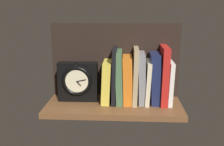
{
  "coord_description": "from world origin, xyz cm",
  "views": [
    {
      "loc": [
        5.78,
        -117.15,
        43.86
      ],
      "look_at": [
        -1.07,
        3.87,
        13.51
      ],
      "focal_mm": 44.07,
      "sensor_mm": 36.0,
      "label": 1
    }
  ],
  "objects_px": {
    "book_green_romantic": "(119,77)",
    "book_white_catcher": "(169,82)",
    "book_cream_twain": "(147,82)",
    "book_red_requiem": "(164,75)",
    "book_yellow_seinlanguage": "(107,81)",
    "book_gray_chess": "(142,78)",
    "book_tan_shortstories": "(135,76)",
    "book_orange_pandolfini": "(128,79)",
    "framed_clock": "(78,81)",
    "book_black_skeptic": "(113,75)",
    "book_navy_bierce": "(155,78)"
  },
  "relations": [
    {
      "from": "book_yellow_seinlanguage",
      "to": "book_white_catcher",
      "type": "height_order",
      "value": "book_white_catcher"
    },
    {
      "from": "book_black_skeptic",
      "to": "book_navy_bierce",
      "type": "relative_size",
      "value": 1.09
    },
    {
      "from": "book_green_romantic",
      "to": "book_orange_pandolfini",
      "type": "height_order",
      "value": "book_green_romantic"
    },
    {
      "from": "book_yellow_seinlanguage",
      "to": "book_orange_pandolfini",
      "type": "height_order",
      "value": "book_orange_pandolfini"
    },
    {
      "from": "book_orange_pandolfini",
      "to": "framed_clock",
      "type": "height_order",
      "value": "book_orange_pandolfini"
    },
    {
      "from": "book_orange_pandolfini",
      "to": "book_navy_bierce",
      "type": "xyz_separation_m",
      "value": [
        0.12,
        0.0,
        0.01
      ]
    },
    {
      "from": "book_orange_pandolfini",
      "to": "book_white_catcher",
      "type": "height_order",
      "value": "book_orange_pandolfini"
    },
    {
      "from": "book_yellow_seinlanguage",
      "to": "book_red_requiem",
      "type": "xyz_separation_m",
      "value": [
        0.26,
        0.0,
        0.03
      ]
    },
    {
      "from": "book_cream_twain",
      "to": "book_white_catcher",
      "type": "bearing_deg",
      "value": 0.0
    },
    {
      "from": "book_gray_chess",
      "to": "framed_clock",
      "type": "distance_m",
      "value": 0.29
    },
    {
      "from": "book_cream_twain",
      "to": "framed_clock",
      "type": "relative_size",
      "value": 1.0
    },
    {
      "from": "book_black_skeptic",
      "to": "book_cream_twain",
      "type": "height_order",
      "value": "book_black_skeptic"
    },
    {
      "from": "book_black_skeptic",
      "to": "book_white_catcher",
      "type": "xyz_separation_m",
      "value": [
        0.25,
        0.0,
        -0.03
      ]
    },
    {
      "from": "book_green_romantic",
      "to": "book_white_catcher",
      "type": "relative_size",
      "value": 1.23
    },
    {
      "from": "book_yellow_seinlanguage",
      "to": "book_tan_shortstories",
      "type": "height_order",
      "value": "book_tan_shortstories"
    },
    {
      "from": "book_orange_pandolfini",
      "to": "book_tan_shortstories",
      "type": "xyz_separation_m",
      "value": [
        0.03,
        0.0,
        0.02
      ]
    },
    {
      "from": "book_gray_chess",
      "to": "book_yellow_seinlanguage",
      "type": "bearing_deg",
      "value": 180.0
    },
    {
      "from": "book_gray_chess",
      "to": "book_cream_twain",
      "type": "height_order",
      "value": "book_gray_chess"
    },
    {
      "from": "book_green_romantic",
      "to": "book_cream_twain",
      "type": "relative_size",
      "value": 1.23
    },
    {
      "from": "book_navy_bierce",
      "to": "framed_clock",
      "type": "relative_size",
      "value": 1.19
    },
    {
      "from": "book_black_skeptic",
      "to": "book_cream_twain",
      "type": "bearing_deg",
      "value": 0.0
    },
    {
      "from": "book_green_romantic",
      "to": "book_gray_chess",
      "type": "xyz_separation_m",
      "value": [
        0.1,
        0.0,
        -0.0
      ]
    },
    {
      "from": "book_yellow_seinlanguage",
      "to": "framed_clock",
      "type": "height_order",
      "value": "framed_clock"
    },
    {
      "from": "book_navy_bierce",
      "to": "book_white_catcher",
      "type": "bearing_deg",
      "value": 0.0
    },
    {
      "from": "book_green_romantic",
      "to": "book_cream_twain",
      "type": "distance_m",
      "value": 0.13
    },
    {
      "from": "book_yellow_seinlanguage",
      "to": "book_gray_chess",
      "type": "height_order",
      "value": "book_gray_chess"
    },
    {
      "from": "book_cream_twain",
      "to": "framed_clock",
      "type": "bearing_deg",
      "value": -179.79
    },
    {
      "from": "book_cream_twain",
      "to": "book_red_requiem",
      "type": "distance_m",
      "value": 0.08
    },
    {
      "from": "book_yellow_seinlanguage",
      "to": "book_black_skeptic",
      "type": "xyz_separation_m",
      "value": [
        0.03,
        0.0,
        0.03
      ]
    },
    {
      "from": "book_navy_bierce",
      "to": "framed_clock",
      "type": "distance_m",
      "value": 0.35
    },
    {
      "from": "book_orange_pandolfini",
      "to": "framed_clock",
      "type": "distance_m",
      "value": 0.23
    },
    {
      "from": "book_yellow_seinlanguage",
      "to": "framed_clock",
      "type": "bearing_deg",
      "value": -179.5
    },
    {
      "from": "book_tan_shortstories",
      "to": "book_gray_chess",
      "type": "height_order",
      "value": "book_tan_shortstories"
    },
    {
      "from": "book_tan_shortstories",
      "to": "book_green_romantic",
      "type": "bearing_deg",
      "value": 180.0
    },
    {
      "from": "book_gray_chess",
      "to": "book_red_requiem",
      "type": "bearing_deg",
      "value": 0.0
    },
    {
      "from": "book_yellow_seinlanguage",
      "to": "book_orange_pandolfini",
      "type": "distance_m",
      "value": 0.1
    },
    {
      "from": "book_yellow_seinlanguage",
      "to": "book_navy_bierce",
      "type": "bearing_deg",
      "value": 0.0
    },
    {
      "from": "book_green_romantic",
      "to": "book_red_requiem",
      "type": "bearing_deg",
      "value": 0.0
    },
    {
      "from": "book_gray_chess",
      "to": "book_red_requiem",
      "type": "height_order",
      "value": "book_red_requiem"
    },
    {
      "from": "book_black_skeptic",
      "to": "book_red_requiem",
      "type": "xyz_separation_m",
      "value": [
        0.23,
        0.0,
        0.01
      ]
    },
    {
      "from": "book_tan_shortstories",
      "to": "framed_clock",
      "type": "height_order",
      "value": "book_tan_shortstories"
    },
    {
      "from": "book_yellow_seinlanguage",
      "to": "book_gray_chess",
      "type": "xyz_separation_m",
      "value": [
        0.16,
        0.0,
        0.02
      ]
    },
    {
      "from": "framed_clock",
      "to": "book_tan_shortstories",
      "type": "bearing_deg",
      "value": 0.26
    },
    {
      "from": "book_gray_chess",
      "to": "book_white_catcher",
      "type": "xyz_separation_m",
      "value": [
        0.13,
        0.0,
        -0.02
      ]
    },
    {
      "from": "book_red_requiem",
      "to": "framed_clock",
      "type": "bearing_deg",
      "value": -179.83
    },
    {
      "from": "book_white_catcher",
      "to": "framed_clock",
      "type": "xyz_separation_m",
      "value": [
        -0.42,
        -0.0,
        -0.0
      ]
    },
    {
      "from": "book_tan_shortstories",
      "to": "book_white_catcher",
      "type": "xyz_separation_m",
      "value": [
        0.15,
        0.0,
        -0.03
      ]
    },
    {
      "from": "book_yellow_seinlanguage",
      "to": "book_gray_chess",
      "type": "distance_m",
      "value": 0.16
    },
    {
      "from": "book_orange_pandolfini",
      "to": "book_white_catcher",
      "type": "distance_m",
      "value": 0.19
    },
    {
      "from": "book_gray_chess",
      "to": "book_cream_twain",
      "type": "relative_size",
      "value": 1.19
    }
  ]
}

